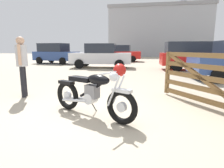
{
  "coord_description": "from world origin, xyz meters",
  "views": [
    {
      "loc": [
        1.37,
        -3.48,
        1.35
      ],
      "look_at": [
        0.32,
        0.86,
        0.51
      ],
      "focal_mm": 30.41,
      "sensor_mm": 36.0,
      "label": 1
    }
  ],
  "objects": [
    {
      "name": "dark_sedan_left",
      "position": [
        5.4,
        16.11,
        0.94
      ],
      "size": [
        4.71,
        2.0,
        1.74
      ],
      "rotation": [
        0.0,
        0.0,
        3.15
      ],
      "color": "black",
      "rests_on": "ground_plane"
    },
    {
      "name": "industrial_building",
      "position": [
        1.07,
        32.63,
        4.22
      ],
      "size": [
        16.91,
        10.09,
        16.75
      ],
      "rotation": [
        0.0,
        0.0,
        0.05
      ],
      "color": "#9EA0A8",
      "rests_on": "ground_plane"
    },
    {
      "name": "pale_sedan_back",
      "position": [
        -7.6,
        11.97,
        0.92
      ],
      "size": [
        4.05,
        2.14,
        1.78
      ],
      "rotation": [
        0.0,
        0.0,
        -0.11
      ],
      "color": "black",
      "rests_on": "ground_plane"
    },
    {
      "name": "timber_gate",
      "position": [
        2.57,
        1.06,
        0.7
      ],
      "size": [
        1.67,
        2.08,
        1.6
      ],
      "rotation": [
        0.0,
        0.0,
        2.24
      ],
      "color": "brown",
      "rests_on": "ground_plane"
    },
    {
      "name": "bystander",
      "position": [
        -2.27,
        1.02,
        1.02
      ],
      "size": [
        0.3,
        0.43,
        1.66
      ],
      "rotation": [
        0.0,
        0.0,
        0.43
      ],
      "color": "black",
      "rests_on": "ground_plane"
    },
    {
      "name": "blue_hatchback_right",
      "position": [
        -2.49,
        16.06,
        0.84
      ],
      "size": [
        4.3,
        2.13,
        1.67
      ],
      "rotation": [
        0.0,
        0.0,
        3.21
      ],
      "color": "black",
      "rests_on": "ground_plane"
    },
    {
      "name": "silver_sedan_mid",
      "position": [
        -2.55,
        9.42,
        0.84
      ],
      "size": [
        4.38,
        2.32,
        1.67
      ],
      "rotation": [
        0.0,
        0.0,
        3.27
      ],
      "color": "black",
      "rests_on": "ground_plane"
    },
    {
      "name": "vintage_motorcycle",
      "position": [
        0.17,
        -0.02,
        0.49
      ],
      "size": [
        1.96,
        0.92,
        1.07
      ],
      "rotation": [
        0.0,
        0.0,
        -0.39
      ],
      "color": "black",
      "rests_on": "ground_plane"
    },
    {
      "name": "ground_plane",
      "position": [
        0.0,
        0.0,
        0.0
      ],
      "size": [
        80.0,
        80.0,
        0.0
      ],
      "primitive_type": "plane",
      "color": "tan"
    },
    {
      "name": "white_estate_far",
      "position": [
        3.75,
        9.26,
        0.94
      ],
      "size": [
        4.85,
        2.32,
        1.74
      ],
      "rotation": [
        0.0,
        0.0,
        0.1
      ],
      "color": "black",
      "rests_on": "ground_plane"
    }
  ]
}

